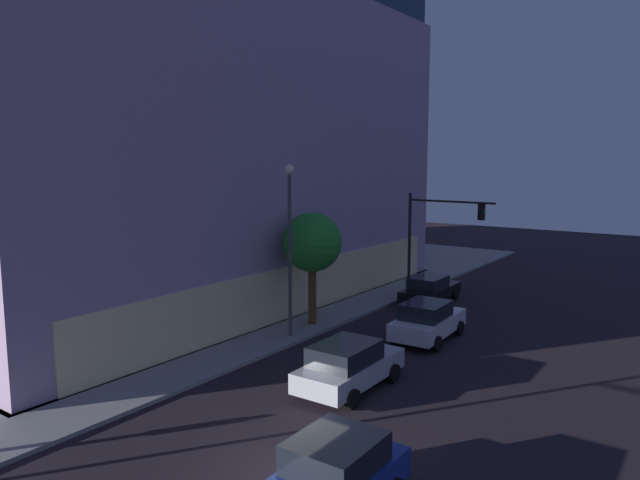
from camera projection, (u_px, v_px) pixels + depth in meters
name	position (u px, v px, depth m)	size (l,w,h in m)	color
ground_plane	(285.00, 471.00, 15.15)	(120.00, 120.00, 0.00)	black
modern_building	(109.00, 129.00, 37.96)	(30.39, 31.88, 20.37)	#4C4C51
traffic_light_far_corner	(436.00, 227.00, 33.94)	(0.49, 5.38, 6.00)	black
street_lamp_sidewalk	(290.00, 229.00, 25.76)	(0.44, 0.44, 7.75)	#444444
sidewalk_tree	(312.00, 243.00, 27.86)	(2.88, 2.88, 5.46)	brown
car_blue	(330.00, 480.00, 13.10)	(4.42, 2.26, 1.78)	navy
car_silver	(349.00, 365.00, 20.44)	(4.65, 2.23, 1.75)	#B7BABF
car_white	(427.00, 320.00, 26.19)	(4.61, 2.36, 1.78)	silver
car_black	(430.00, 289.00, 33.01)	(4.78, 2.16, 1.58)	black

